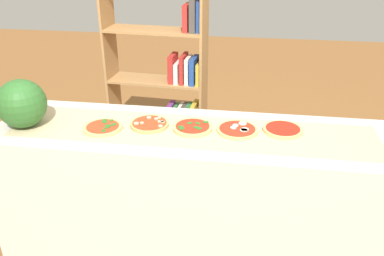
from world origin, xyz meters
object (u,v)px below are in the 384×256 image
at_px(pizza_spinach_0, 103,127).
at_px(watermelon, 22,104).
at_px(pizza_plain_4, 283,130).
at_px(bookshelf, 170,88).
at_px(pizza_mushroom_1, 150,124).
at_px(pizza_spinach_2, 193,127).
at_px(pizza_mozzarella_3, 237,130).

xyz_separation_m(pizza_spinach_0, watermelon, (-0.47, -0.02, 0.13)).
relative_size(pizza_plain_4, bookshelf, 0.14).
distance_m(pizza_mushroom_1, pizza_plain_4, 0.79).
bearing_deg(pizza_spinach_0, pizza_spinach_2, 8.30).
distance_m(pizza_plain_4, bookshelf, 1.25).
xyz_separation_m(pizza_mozzarella_3, watermelon, (-1.26, -0.11, 0.13)).
height_order(pizza_spinach_0, pizza_plain_4, pizza_spinach_0).
bearing_deg(watermelon, pizza_spinach_2, 5.70).
relative_size(pizza_spinach_0, pizza_mozzarella_3, 0.96).
bearing_deg(pizza_mozzarella_3, pizza_spinach_0, -173.71).
xyz_separation_m(pizza_mozzarella_3, pizza_plain_4, (0.26, 0.04, 0.00)).
height_order(pizza_spinach_0, pizza_mushroom_1, pizza_mushroom_1).
bearing_deg(pizza_mozzarella_3, pizza_spinach_2, -177.75).
bearing_deg(watermelon, pizza_mozzarella_3, 4.98).
height_order(pizza_spinach_2, pizza_plain_4, pizza_spinach_2).
distance_m(pizza_spinach_0, pizza_plain_4, 1.05).
xyz_separation_m(pizza_spinach_2, bookshelf, (-0.33, 0.95, -0.13)).
xyz_separation_m(pizza_mushroom_1, bookshelf, (-0.07, 0.94, -0.13)).
height_order(pizza_spinach_2, pizza_mozzarella_3, pizza_spinach_2).
xyz_separation_m(pizza_mushroom_1, pizza_spinach_2, (0.26, -0.01, 0.00)).
height_order(pizza_spinach_0, pizza_spinach_2, pizza_spinach_2).
distance_m(pizza_mushroom_1, pizza_spinach_2, 0.26).
bearing_deg(pizza_mushroom_1, watermelon, -171.76).
bearing_deg(bookshelf, pizza_mozzarella_3, -57.84).
height_order(pizza_spinach_2, watermelon, watermelon).
xyz_separation_m(pizza_mushroom_1, pizza_mozzarella_3, (0.52, 0.00, -0.00)).
distance_m(pizza_spinach_0, pizza_mushroom_1, 0.27).
relative_size(pizza_mushroom_1, watermelon, 0.80).
xyz_separation_m(pizza_spinach_2, pizza_mozzarella_3, (0.26, 0.01, -0.00)).
relative_size(pizza_spinach_0, pizza_spinach_2, 0.97).
bearing_deg(bookshelf, watermelon, -122.46).
relative_size(pizza_plain_4, watermelon, 0.79).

